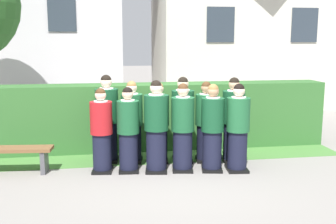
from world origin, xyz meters
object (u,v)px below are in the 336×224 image
(student_rear_row_2, at_px, (159,124))
(student_front_row_4, at_px, (212,130))
(student_rear_row_4, at_px, (206,124))
(student_rear_row_5, at_px, (233,122))
(student_in_red_blazer, at_px, (102,132))
(student_front_row_2, at_px, (156,128))
(student_front_row_1, at_px, (128,132))
(student_rear_row_3, at_px, (183,121))
(wooden_bench, at_px, (13,154))
(student_rear_row_1, at_px, (132,124))
(student_front_row_5, at_px, (238,130))
(student_rear_row_0, at_px, (107,121))
(student_front_row_3, at_px, (183,129))

(student_rear_row_2, bearing_deg, student_front_row_4, -38.07)
(student_rear_row_4, distance_m, student_rear_row_5, 0.54)
(student_in_red_blazer, bearing_deg, student_front_row_2, -7.47)
(student_front_row_1, height_order, student_rear_row_3, student_rear_row_3)
(student_rear_row_3, xyz_separation_m, student_rear_row_4, (0.45, -0.06, -0.05))
(student_front_row_2, bearing_deg, student_in_red_blazer, 172.53)
(student_front_row_2, distance_m, student_rear_row_2, 0.62)
(student_front_row_4, bearing_deg, wooden_bench, 173.91)
(student_front_row_1, bearing_deg, student_rear_row_5, 8.55)
(student_rear_row_5, bearing_deg, student_front_row_2, -166.01)
(student_rear_row_4, bearing_deg, student_in_red_blazer, -169.85)
(student_rear_row_5, bearing_deg, student_rear_row_3, 170.85)
(student_rear_row_1, distance_m, student_rear_row_5, 1.99)
(student_rear_row_3, bearing_deg, student_rear_row_1, 173.37)
(student_front_row_2, relative_size, student_rear_row_4, 1.06)
(student_front_row_5, relative_size, student_rear_row_4, 1.02)
(student_front_row_2, xyz_separation_m, student_rear_row_0, (-0.87, 0.76, 0.02))
(student_in_red_blazer, height_order, student_rear_row_5, student_rear_row_5)
(student_rear_row_1, relative_size, student_rear_row_4, 1.01)
(student_rear_row_4, bearing_deg, student_rear_row_2, 173.33)
(student_rear_row_3, distance_m, student_rear_row_4, 0.46)
(student_front_row_2, relative_size, student_rear_row_3, 1.00)
(student_in_red_blazer, xyz_separation_m, student_front_row_2, (0.98, -0.13, 0.07))
(student_front_row_5, distance_m, wooden_bench, 4.11)
(student_front_row_3, height_order, student_rear_row_4, student_front_row_3)
(student_front_row_5, relative_size, student_rear_row_5, 0.97)
(student_front_row_4, height_order, student_rear_row_0, student_rear_row_0)
(student_rear_row_3, bearing_deg, student_rear_row_5, -9.15)
(student_rear_row_1, bearing_deg, student_rear_row_2, -7.29)
(student_in_red_blazer, distance_m, student_rear_row_4, 2.07)
(student_front_row_2, distance_m, student_rear_row_0, 1.16)
(student_front_row_1, distance_m, student_rear_row_3, 1.20)
(student_rear_row_5, bearing_deg, student_front_row_5, -99.73)
(student_in_red_blazer, distance_m, wooden_bench, 1.64)
(student_in_red_blazer, distance_m, student_rear_row_3, 1.64)
(student_rear_row_2, bearing_deg, student_front_row_1, -140.33)
(student_front_row_5, bearing_deg, student_front_row_2, 172.30)
(student_rear_row_0, relative_size, student_rear_row_5, 1.03)
(student_front_row_3, distance_m, student_rear_row_1, 1.12)
(student_front_row_3, xyz_separation_m, student_rear_row_3, (0.11, 0.58, 0.03))
(student_front_row_5, distance_m, student_rear_row_0, 2.54)
(student_front_row_1, xyz_separation_m, student_rear_row_4, (1.56, 0.41, 0.02))
(student_rear_row_0, height_order, student_rear_row_5, student_rear_row_0)
(student_rear_row_2, xyz_separation_m, student_rear_row_3, (0.48, -0.05, 0.05))
(student_in_red_blazer, distance_m, student_front_row_3, 1.48)
(student_front_row_1, distance_m, wooden_bench, 2.12)
(student_rear_row_1, relative_size, student_rear_row_3, 0.95)
(student_front_row_2, height_order, wooden_bench, student_front_row_2)
(student_rear_row_2, relative_size, student_rear_row_3, 0.94)
(student_in_red_blazer, distance_m, student_front_row_2, 0.99)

